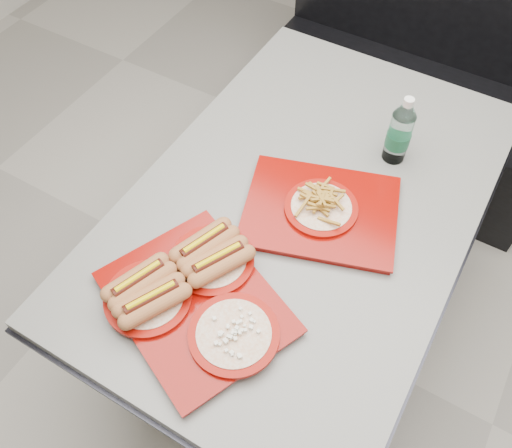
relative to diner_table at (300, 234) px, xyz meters
The scene contains 6 objects.
ground 0.58m from the diner_table, ahead, with size 6.00×6.00×0.00m, color #A29C91.
diner_table is the anchor object (origin of this frame).
booth_bench 1.11m from the diner_table, 90.00° to the left, with size 1.30×0.57×1.35m.
tray_near 0.47m from the diner_table, 102.34° to the right, with size 0.54×0.49×0.10m.
tray_far 0.20m from the diner_table, 19.95° to the right, with size 0.49×0.43×0.08m.
water_bottle 0.41m from the diner_table, 61.58° to the left, with size 0.07×0.07×0.22m.
Camera 1 is at (0.36, -0.90, 1.94)m, focal length 38.00 mm.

